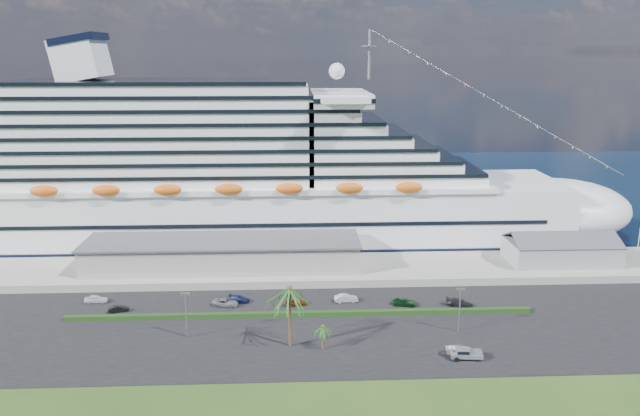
{
  "coord_description": "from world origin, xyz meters",
  "views": [
    {
      "loc": [
        -9.37,
        -93.21,
        48.68
      ],
      "look_at": [
        -3.73,
        30.0,
        17.66
      ],
      "focal_mm": 35.0,
      "sensor_mm": 36.0,
      "label": 1
    }
  ],
  "objects_px": {
    "boat_trailer": "(461,350)",
    "parked_car_3": "(239,299)",
    "pickup_truck": "(466,353)",
    "cruise_ship": "(245,180)"
  },
  "relations": [
    {
      "from": "parked_car_3",
      "to": "boat_trailer",
      "type": "distance_m",
      "value": 45.58
    },
    {
      "from": "cruise_ship",
      "to": "boat_trailer",
      "type": "relative_size",
      "value": 30.85
    },
    {
      "from": "boat_trailer",
      "to": "parked_car_3",
      "type": "bearing_deg",
      "value": 147.15
    },
    {
      "from": "cruise_ship",
      "to": "pickup_truck",
      "type": "relative_size",
      "value": 36.07
    },
    {
      "from": "pickup_truck",
      "to": "boat_trailer",
      "type": "distance_m",
      "value": 1.08
    },
    {
      "from": "parked_car_3",
      "to": "boat_trailer",
      "type": "height_order",
      "value": "boat_trailer"
    },
    {
      "from": "parked_car_3",
      "to": "boat_trailer",
      "type": "xyz_separation_m",
      "value": [
        38.29,
        -24.72,
        0.5
      ]
    },
    {
      "from": "pickup_truck",
      "to": "boat_trailer",
      "type": "height_order",
      "value": "pickup_truck"
    },
    {
      "from": "parked_car_3",
      "to": "pickup_truck",
      "type": "height_order",
      "value": "pickup_truck"
    },
    {
      "from": "parked_car_3",
      "to": "pickup_truck",
      "type": "relative_size",
      "value": 0.83
    }
  ]
}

